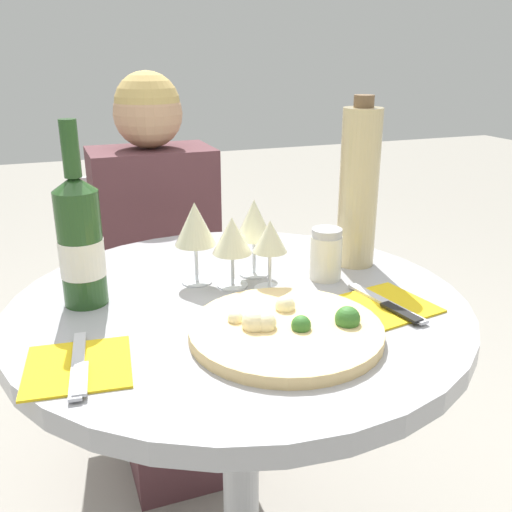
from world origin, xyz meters
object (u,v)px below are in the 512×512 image
chair_behind_diner (157,313)px  wine_bottle (80,241)px  seated_diner (164,295)px  dining_table (240,366)px  tall_carafe (359,187)px  pizza_large (286,329)px

chair_behind_diner → wine_bottle: (-0.24, -0.68, 0.48)m
chair_behind_diner → seated_diner: bearing=90.0°
dining_table → tall_carafe: size_ratio=2.39×
seated_diner → pizza_large: (0.04, -0.79, 0.26)m
chair_behind_diner → dining_table: bearing=91.6°
seated_diner → wine_bottle: size_ratio=3.50×
chair_behind_diner → seated_diner: size_ratio=0.72×
dining_table → wine_bottle: 0.38m
dining_table → chair_behind_diner: size_ratio=1.01×
wine_bottle → tall_carafe: 0.56m
wine_bottle → tall_carafe: (0.56, 0.01, 0.05)m
chair_behind_diner → seated_diner: seated_diner is taller
seated_diner → wine_bottle: (-0.24, -0.54, 0.36)m
seated_diner → pizza_large: bearing=93.2°
tall_carafe → dining_table: bearing=-162.9°
dining_table → seated_diner: bearing=92.0°
seated_diner → tall_carafe: 0.74m
chair_behind_diner → seated_diner: 0.19m
pizza_large → tall_carafe: (0.27, 0.26, 0.15)m
wine_bottle → dining_table: bearing=-17.4°
pizza_large → tall_carafe: size_ratio=0.89×
seated_diner → tall_carafe: size_ratio=3.27×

